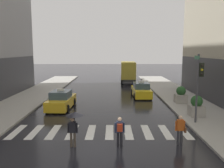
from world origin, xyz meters
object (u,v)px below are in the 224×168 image
Objects in this scene: planter_near_corner at (198,107)px; pedestrian_with_backpack at (121,130)px; pedestrian_with_umbrella at (75,120)px; box_truck at (129,71)px; pedestrian_with_handbag at (182,128)px; taxi_lead at (63,100)px; traffic_light_pole at (200,79)px; planter_mid_block at (182,95)px; taxi_second at (142,90)px.

pedestrian_with_backpack is at bearing -137.01° from planter_near_corner.
box_truck is at bearing 79.97° from pedestrian_with_umbrella.
pedestrian_with_umbrella is 5.84m from pedestrian_with_handbag.
taxi_lead is 2.88× the size of planter_near_corner.
traffic_light_pole is 6.89m from planter_mid_block.
taxi_second is 2.78× the size of pedestrian_with_handbag.
traffic_light_pole reaches higher than pedestrian_with_umbrella.
box_truck is (-3.40, 22.19, -1.41)m from traffic_light_pole.
pedestrian_with_umbrella is (-5.30, -14.08, 0.79)m from taxi_second.
traffic_light_pole reaches higher than pedestrian_with_backpack.
pedestrian_with_umbrella reaches higher than planter_near_corner.
box_truck is 4.76× the size of planter_near_corner.
planter_near_corner is at bearing 42.99° from pedestrian_with_backpack.
planter_near_corner is (3.95, -20.44, -0.98)m from box_truck.
taxi_lead is at bearing 119.83° from pedestrian_with_backpack.
traffic_light_pole is at bearing -96.09° from planter_mid_block.
taxi_lead is 9.98m from pedestrian_with_backpack.
planter_near_corner is at bearing 72.37° from traffic_light_pole.
box_truck reaches higher than pedestrian_with_backpack.
taxi_lead is at bearing 165.18° from planter_near_corner.
pedestrian_with_backpack is 1.00× the size of pedestrian_with_handbag.
pedestrian_with_umbrella is 1.18× the size of pedestrian_with_backpack.
traffic_light_pole reaches higher than taxi_second.
traffic_light_pole is 4.85m from pedestrian_with_handbag.
planter_near_corner reaches higher than pedestrian_with_backpack.
box_truck is 25.86m from pedestrian_with_handbag.
box_truck is at bearing 85.23° from pedestrian_with_backpack.
taxi_lead is (-10.54, 4.69, -2.53)m from traffic_light_pole.
pedestrian_with_handbag is 6.05m from planter_near_corner.
pedestrian_with_handbag is at bearing -117.33° from planter_near_corner.
taxi_second is at bearing 132.83° from planter_mid_block.
planter_near_corner is (2.78, 5.38, -0.06)m from pedestrian_with_handbag.
pedestrian_with_backpack and pedestrian_with_handbag have the same top height.
box_truck is 4.76× the size of planter_mid_block.
taxi_lead is 11.48m from planter_near_corner.
taxi_lead is 2.80× the size of pedestrian_with_backpack.
traffic_light_pole is 11.81m from taxi_lead.
traffic_light_pole is at bearing -74.91° from taxi_second.
taxi_second reaches higher than pedestrian_with_backpack.
taxi_lead is 1.01× the size of taxi_second.
traffic_light_pole is at bearing 58.51° from pedestrian_with_handbag.
pedestrian_with_umbrella reaches higher than taxi_lead.
taxi_second is at bearing -86.82° from box_truck.
pedestrian_with_backpack is at bearing -94.77° from box_truck.
pedestrian_with_backpack is at bearing -60.17° from taxi_lead.
planter_mid_block reaches higher than pedestrian_with_handbag.
pedestrian_with_umbrella is at bearing -73.77° from taxi_lead.
planter_mid_block is (0.69, 6.43, -2.38)m from traffic_light_pole.
taxi_lead is 9.05m from pedestrian_with_umbrella.
box_truck reaches higher than pedestrian_with_umbrella.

